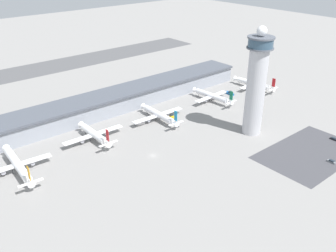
{
  "coord_description": "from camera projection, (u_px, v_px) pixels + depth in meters",
  "views": [
    {
      "loc": [
        -112.84,
        -147.68,
        109.78
      ],
      "look_at": [
        23.39,
        14.55,
        6.1
      ],
      "focal_mm": 40.0,
      "sensor_mm": 36.0,
      "label": 1
    }
  ],
  "objects": [
    {
      "name": "ground_plane",
      "position": [
        153.0,
        155.0,
        215.01
      ],
      "size": [
        1000.0,
        1000.0,
        0.0
      ],
      "primitive_type": "plane",
      "color": "gray"
    },
    {
      "name": "terminal_building",
      "position": [
        91.0,
        108.0,
        260.11
      ],
      "size": [
        265.98,
        25.0,
        13.66
      ],
      "color": "#9399A3",
      "rests_on": "ground"
    },
    {
      "name": "runway_strip",
      "position": [
        22.0,
        72.0,
        353.14
      ],
      "size": [
        398.96,
        44.0,
        0.01
      ],
      "primitive_type": "cube",
      "color": "#515154",
      "rests_on": "ground"
    },
    {
      "name": "control_tower",
      "position": [
        256.0,
        83.0,
        226.81
      ],
      "size": [
        15.93,
        15.93,
        67.88
      ],
      "color": "#BCBCC1",
      "rests_on": "ground"
    },
    {
      "name": "parking_lot_surface",
      "position": [
        310.0,
        153.0,
        217.62
      ],
      "size": [
        64.0,
        40.0,
        0.01
      ],
      "primitive_type": "cube",
      "color": "#424247",
      "rests_on": "ground"
    },
    {
      "name": "airplane_gate_bravo",
      "position": [
        18.0,
        165.0,
        197.3
      ],
      "size": [
        36.77,
        44.96,
        14.1
      ],
      "color": "white",
      "rests_on": "ground"
    },
    {
      "name": "airplane_gate_charlie",
      "position": [
        94.0,
        134.0,
        229.12
      ],
      "size": [
        40.11,
        35.05,
        13.84
      ],
      "color": "white",
      "rests_on": "ground"
    },
    {
      "name": "airplane_gate_delta",
      "position": [
        159.0,
        115.0,
        255.62
      ],
      "size": [
        40.63,
        38.7,
        13.34
      ],
      "color": "white",
      "rests_on": "ground"
    },
    {
      "name": "airplane_gate_echo",
      "position": [
        212.0,
        96.0,
        286.32
      ],
      "size": [
        33.02,
        38.46,
        13.25
      ],
      "color": "white",
      "rests_on": "ground"
    },
    {
      "name": "airplane_gate_foxtrot",
      "position": [
        253.0,
        84.0,
        312.2
      ],
      "size": [
        31.27,
        39.6,
        13.34
      ],
      "color": "white",
      "rests_on": "ground"
    },
    {
      "name": "service_truck_catering",
      "position": [
        230.0,
        93.0,
        301.4
      ],
      "size": [
        3.55,
        8.35,
        2.97
      ],
      "color": "black",
      "rests_on": "ground"
    },
    {
      "name": "service_truck_fuel",
      "position": [
        171.0,
        116.0,
        262.06
      ],
      "size": [
        4.13,
        6.31,
        2.66
      ],
      "color": "black",
      "rests_on": "ground"
    },
    {
      "name": "service_truck_baggage",
      "position": [
        140.0,
        123.0,
        251.68
      ],
      "size": [
        6.39,
        3.93,
        2.88
      ],
      "color": "black",
      "rests_on": "ground"
    },
    {
      "name": "car_silver_sedan",
      "position": [
        331.0,
        162.0,
        207.91
      ],
      "size": [
        1.82,
        4.77,
        1.57
      ],
      "color": "black",
      "rests_on": "ground"
    },
    {
      "name": "car_black_suv",
      "position": [
        334.0,
        139.0,
        231.95
      ],
      "size": [
        1.81,
        4.7,
        1.48
      ],
      "color": "black",
      "rests_on": "ground"
    }
  ]
}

